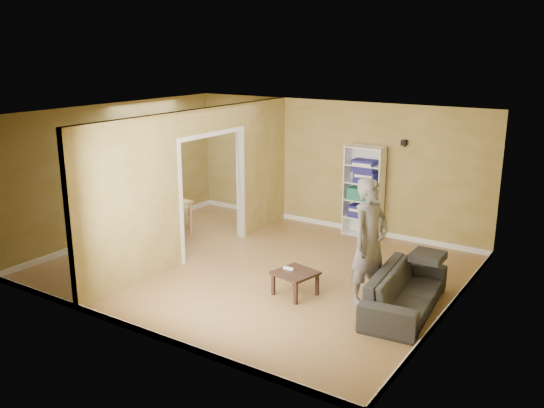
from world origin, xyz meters
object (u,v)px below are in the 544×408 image
at_px(coffee_table, 295,275).
at_px(chair_near, 142,219).
at_px(bookshelf, 365,191).
at_px(chair_left, 133,206).
at_px(chair_far, 179,206).
at_px(person, 370,231).
at_px(sofa, 406,285).
at_px(dining_table, 160,204).

height_order(coffee_table, chair_near, chair_near).
distance_m(bookshelf, chair_left, 4.69).
bearing_deg(chair_left, chair_far, 149.75).
height_order(chair_left, chair_near, chair_near).
distance_m(person, coffee_table, 1.32).
bearing_deg(coffee_table, sofa, 14.75).
relative_size(sofa, chair_far, 2.19).
height_order(person, chair_far, person).
relative_size(person, chair_far, 2.38).
xyz_separation_m(chair_near, chair_far, (-0.10, 1.14, -0.03)).
xyz_separation_m(person, chair_near, (-4.62, 0.06, -0.60)).
distance_m(bookshelf, chair_near, 4.31).
xyz_separation_m(person, coffee_table, (-1.00, -0.37, -0.77)).
xyz_separation_m(sofa, person, (-0.56, -0.05, 0.71)).
height_order(person, coffee_table, person).
relative_size(sofa, person, 0.92).
relative_size(sofa, coffee_table, 3.58).
height_order(person, bookshelf, person).
bearing_deg(chair_far, sofa, -170.97).
relative_size(bookshelf, dining_table, 1.58).
xyz_separation_m(sofa, coffee_table, (-1.56, -0.41, -0.06)).
height_order(chair_near, chair_far, chair_near).
distance_m(dining_table, chair_far, 0.55).
relative_size(chair_near, chair_far, 1.07).
bearing_deg(chair_left, sofa, 107.52).
bearing_deg(bookshelf, coffee_table, -83.93).
bearing_deg(bookshelf, sofa, -55.66).
bearing_deg(bookshelf, dining_table, -147.61).
relative_size(bookshelf, chair_far, 1.95).
distance_m(sofa, coffee_table, 1.62).
relative_size(bookshelf, chair_left, 1.86).
bearing_deg(coffee_table, dining_table, 164.37).
bearing_deg(coffee_table, bookshelf, 96.07).
height_order(coffee_table, chair_left, chair_left).
distance_m(sofa, chair_far, 5.40).
bearing_deg(sofa, chair_left, 78.69).
distance_m(person, chair_left, 5.54).
xyz_separation_m(chair_left, chair_near, (0.85, -0.59, 0.01)).
relative_size(person, coffee_table, 3.90).
bearing_deg(sofa, coffee_table, 99.10).
bearing_deg(person, coffee_table, 124.97).
xyz_separation_m(chair_left, chair_far, (0.75, 0.56, -0.02)).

